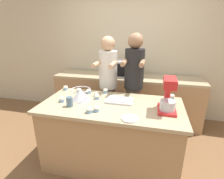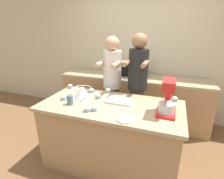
% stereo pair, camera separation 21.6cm
% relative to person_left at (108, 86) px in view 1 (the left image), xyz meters
% --- Properties ---
extents(ground_plane, '(16.00, 16.00, 0.00)m').
position_rel_person_left_xyz_m(ground_plane, '(0.20, -0.61, -0.91)').
color(ground_plane, brown).
extents(back_wall, '(10.00, 0.06, 2.70)m').
position_rel_person_left_xyz_m(back_wall, '(0.20, 1.02, 0.44)').
color(back_wall, beige).
rests_on(back_wall, ground_plane).
extents(island_counter, '(1.76, 0.87, 0.89)m').
position_rel_person_left_xyz_m(island_counter, '(0.20, -0.61, -0.46)').
color(island_counter, '#A87F56').
rests_on(island_counter, ground_plane).
extents(back_counter, '(2.80, 0.60, 0.91)m').
position_rel_person_left_xyz_m(back_counter, '(0.20, 0.67, -0.45)').
color(back_counter, '#A87F56').
rests_on(back_counter, ground_plane).
extents(person_left, '(0.30, 0.48, 1.68)m').
position_rel_person_left_xyz_m(person_left, '(0.00, 0.00, 0.00)').
color(person_left, brown).
rests_on(person_left, ground_plane).
extents(person_right, '(0.31, 0.48, 1.73)m').
position_rel_person_left_xyz_m(person_right, '(0.40, 0.00, 0.03)').
color(person_right, brown).
rests_on(person_right, ground_plane).
extents(stand_mixer, '(0.20, 0.30, 0.39)m').
position_rel_person_left_xyz_m(stand_mixer, '(0.86, -0.64, 0.15)').
color(stand_mixer, red).
rests_on(stand_mixer, island_counter).
extents(mixing_bowl, '(0.26, 0.26, 0.15)m').
position_rel_person_left_xyz_m(mixing_bowl, '(-0.22, -0.57, 0.06)').
color(mixing_bowl, '#BCBCC1').
rests_on(mixing_bowl, island_counter).
extents(baking_tray, '(0.34, 0.23, 0.04)m').
position_rel_person_left_xyz_m(baking_tray, '(0.28, -0.51, -0.00)').
color(baking_tray, silver).
rests_on(baking_tray, island_counter).
extents(microwave_oven, '(0.47, 0.33, 0.29)m').
position_rel_person_left_xyz_m(microwave_oven, '(0.20, 0.67, 0.15)').
color(microwave_oven, '#B7B7BC').
rests_on(microwave_oven, back_counter).
extents(drinking_glass, '(0.08, 0.08, 0.12)m').
position_rel_person_left_xyz_m(drinking_glass, '(-0.27, -0.79, 0.04)').
color(drinking_glass, slate).
rests_on(drinking_glass, island_counter).
extents(small_plate, '(0.18, 0.18, 0.02)m').
position_rel_person_left_xyz_m(small_plate, '(0.48, -0.94, -0.01)').
color(small_plate, white).
rests_on(small_plate, island_counter).
extents(cupcake_0, '(0.07, 0.07, 0.07)m').
position_rel_person_left_xyz_m(cupcake_0, '(0.95, -0.25, 0.01)').
color(cupcake_0, '#759EC6').
rests_on(cupcake_0, island_counter).
extents(cupcake_1, '(0.07, 0.07, 0.07)m').
position_rel_person_left_xyz_m(cupcake_1, '(-0.60, -0.27, 0.01)').
color(cupcake_1, '#759EC6').
rests_on(cupcake_1, island_counter).
extents(cupcake_2, '(0.07, 0.07, 0.07)m').
position_rel_person_left_xyz_m(cupcake_2, '(0.02, -0.90, 0.01)').
color(cupcake_2, '#759EC6').
rests_on(cupcake_2, island_counter).
extents(cupcake_3, '(0.07, 0.07, 0.07)m').
position_rel_person_left_xyz_m(cupcake_3, '(-0.06, -0.40, 0.01)').
color(cupcake_3, '#759EC6').
rests_on(cupcake_3, island_counter).
extents(cupcake_4, '(0.07, 0.07, 0.07)m').
position_rel_person_left_xyz_m(cupcake_4, '(-0.21, -0.32, 0.01)').
color(cupcake_4, '#759EC6').
rests_on(cupcake_4, island_counter).
extents(cupcake_5, '(0.07, 0.07, 0.07)m').
position_rel_person_left_xyz_m(cupcake_5, '(-0.02, -0.50, 0.01)').
color(cupcake_5, '#759EC6').
rests_on(cupcake_5, island_counter).
extents(cupcake_6, '(0.07, 0.07, 0.07)m').
position_rel_person_left_xyz_m(cupcake_6, '(0.02, -0.25, 0.01)').
color(cupcake_6, '#759EC6').
rests_on(cupcake_6, island_counter).
extents(cupcake_7, '(0.07, 0.07, 0.07)m').
position_rel_person_left_xyz_m(cupcake_7, '(-0.36, -0.32, 0.01)').
color(cupcake_7, '#759EC6').
rests_on(cupcake_7, island_counter).
extents(cupcake_8, '(0.07, 0.07, 0.07)m').
position_rel_person_left_xyz_m(cupcake_8, '(0.08, -0.85, 0.01)').
color(cupcake_8, '#759EC6').
rests_on(cupcake_8, island_counter).
extents(cupcake_9, '(0.07, 0.07, 0.07)m').
position_rel_person_left_xyz_m(cupcake_9, '(-0.44, -0.69, 0.01)').
color(cupcake_9, '#759EC6').
rests_on(cupcake_9, island_counter).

